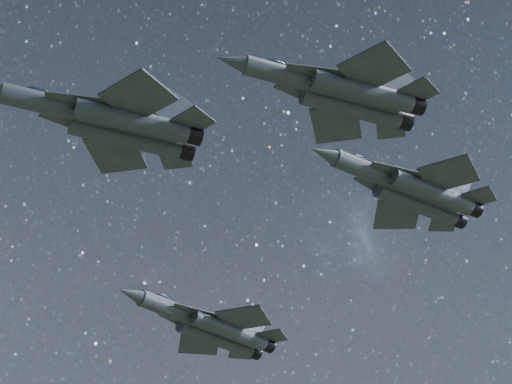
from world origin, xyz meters
name	(u,v)px	position (x,y,z in m)	size (l,w,h in m)	color
jet_lead	(111,121)	(-10.93, -2.25, 154.51)	(19.43, 13.86, 4.96)	#2D3439
jet_left	(211,327)	(6.44, 22.65, 151.26)	(20.11, 13.47, 5.09)	#2D3439
jet_right	(340,92)	(4.13, -13.73, 152.91)	(16.97, 12.10, 4.33)	#2D3439
jet_slot	(411,190)	(16.62, -2.94, 154.58)	(18.87, 13.05, 4.74)	#2D3439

